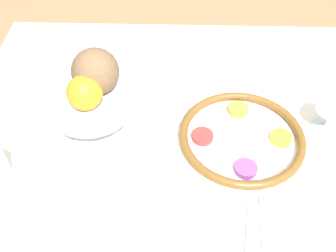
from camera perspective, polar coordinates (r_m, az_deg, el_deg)
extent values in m
cube|color=silver|center=(1.24, 5.70, -12.23)|extent=(1.24, 0.88, 0.75)
cylinder|color=white|center=(0.92, 10.53, -2.10)|extent=(0.29, 0.29, 0.01)
torus|color=brown|center=(0.91, 10.66, -1.49)|extent=(0.29, 0.29, 0.02)
cylinder|color=red|center=(0.90, 5.03, -1.51)|extent=(0.05, 0.05, 0.01)
cylinder|color=#844299|center=(0.85, 11.22, -6.12)|extent=(0.05, 0.05, 0.01)
cylinder|color=gold|center=(0.93, 16.06, -1.70)|extent=(0.05, 0.05, 0.01)
cylinder|color=orange|center=(0.97, 10.13, 2.36)|extent=(0.05, 0.05, 0.01)
cylinder|color=silver|center=(1.01, 21.84, -0.10)|extent=(0.06, 0.06, 0.00)
cylinder|color=silver|center=(0.99, 22.32, 1.07)|extent=(0.01, 0.01, 0.06)
cone|color=silver|center=(0.95, 23.26, 3.38)|extent=(0.08, 0.08, 0.06)
cylinder|color=silver|center=(0.94, -10.32, -0.88)|extent=(0.11, 0.11, 0.01)
cylinder|color=silver|center=(0.90, -10.70, 1.03)|extent=(0.03, 0.03, 0.08)
cylinder|color=silver|center=(0.87, -11.21, 3.60)|extent=(0.19, 0.19, 0.03)
sphere|color=orange|center=(0.81, -12.02, 4.72)|extent=(0.07, 0.07, 0.07)
sphere|color=brown|center=(0.84, -10.45, 7.98)|extent=(0.10, 0.10, 0.10)
cylinder|color=silver|center=(1.10, 1.46, 8.54)|extent=(0.20, 0.20, 0.01)
cube|color=#D1B784|center=(1.09, 1.47, 8.95)|extent=(0.12, 0.12, 0.01)
cylinder|color=white|center=(1.12, 7.17, 10.18)|extent=(0.20, 0.10, 0.04)
cube|color=silver|center=(0.79, 14.16, -15.86)|extent=(0.03, 0.20, 0.01)
cube|color=silver|center=(0.78, 11.94, -15.94)|extent=(0.05, 0.20, 0.01)
cube|color=silver|center=(1.16, 5.83, 10.74)|extent=(0.18, 0.07, 0.01)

